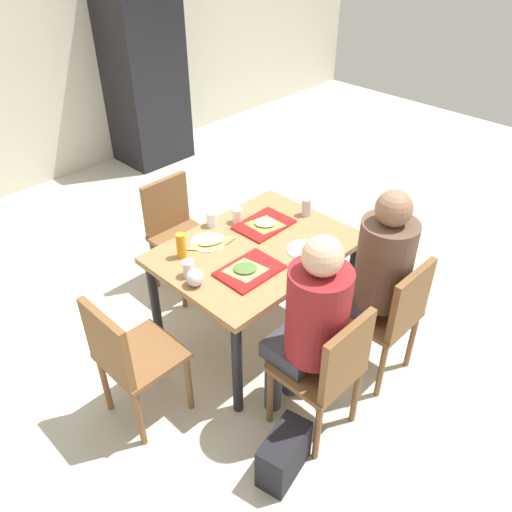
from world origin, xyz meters
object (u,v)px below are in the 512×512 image
Objects in this scene: soda_can at (307,207)px; drink_fridge at (144,73)px; condiment_bottle at (181,246)px; plastic_cup_a at (212,219)px; chair_near_left at (329,368)px; pizza_slice_c at (211,242)px; chair_left_end at (127,356)px; person_in_brown_jacket at (377,269)px; foil_bundle at (195,278)px; main_table at (256,258)px; tray_red_near at (250,270)px; person_in_red at (311,320)px; pizza_slice_a at (245,269)px; pizza_slice_b at (265,223)px; chair_near_right at (392,313)px; paper_plate_center at (208,242)px; tray_red_far at (264,225)px; chair_far_side at (176,227)px; handbag at (284,454)px; paper_plate_near_edge at (305,250)px; plastic_cup_c at (189,269)px; plastic_cup_b at (306,263)px; plastic_cup_d at (238,216)px.

drink_fridge reaches higher than soda_can.
plastic_cup_a is at bearing 20.17° from condiment_bottle.
chair_near_left is 1.07m from pizza_slice_c.
chair_left_end is 0.68× the size of person_in_brown_jacket.
pizza_slice_c is at bearing 35.46° from foil_bundle.
soda_can reaches higher than main_table.
foil_bundle is (-0.30, 0.13, 0.04)m from tray_red_near.
pizza_slice_a is (0.07, 0.54, 0.00)m from person_in_red.
chair_near_left is 3.28× the size of pizza_slice_b.
drink_fridge reaches higher than tray_red_near.
chair_near_right is 1.19m from paper_plate_center.
chair_near_right reaches higher than tray_red_far.
handbag is (-0.65, -1.66, -0.36)m from chair_far_side.
plastic_cup_c is (-0.66, 0.31, 0.05)m from paper_plate_near_edge.
chair_far_side is at bearing 72.87° from paper_plate_center.
pizza_slice_c is at bearing 117.93° from person_in_brown_jacket.
plastic_cup_b is at bearing -20.24° from chair_left_end.
chair_near_left is 1.09m from paper_plate_center.
plastic_cup_a and plastic_cup_b have the same top height.
paper_plate_near_edge is 0.69× the size of handbag.
chair_left_end is 8.57× the size of plastic_cup_d.
chair_near_right reaches higher than paper_plate_near_edge.
handbag is at bearing -68.40° from chair_left_end.
foil_bundle reaches higher than tray_red_near.
condiment_bottle is at bearing 124.24° from plastic_cup_b.
tray_red_far is at bearing -45.29° from plastic_cup_a.
soda_can reaches higher than handbag.
tray_red_near is 1.01m from handbag.
tray_red_far is 0.40m from paper_plate_center.
chair_near_left is 0.71m from tray_red_near.
pizza_slice_a reaches higher than tray_red_far.
plastic_cup_a is (0.20, 0.51, 0.03)m from pizza_slice_a.
chair_near_right is 0.68× the size of person_in_brown_jacket.
person_in_brown_jacket reaches higher than foil_bundle.
plastic_cup_c is at bearing -174.53° from tray_red_far.
pizza_slice_c is 2.16× the size of soda_can.
main_table is 0.99m from chair_left_end.
chair_far_side is at bearing 106.22° from pizza_slice_b.
tray_red_near is at bearing -143.70° from main_table.
pizza_slice_c is (-0.38, 0.10, -0.01)m from pizza_slice_b.
tray_red_near is 2.95× the size of soda_can.
person_in_red is 0.77m from plastic_cup_c.
plastic_cup_b is 0.05× the size of drink_fridge.
drink_fridge is (1.47, 2.99, 0.20)m from pizza_slice_a.
person_in_red is 5.76× the size of paper_plate_center.
plastic_cup_a is (0.15, 0.13, 0.05)m from paper_plate_center.
tray_red_near is 3.60× the size of plastic_cup_b.
plastic_cup_b is at bearing -88.57° from chair_far_side.
chair_left_end is 0.58m from plastic_cup_c.
drink_fridge is at bearing 58.54° from chair_far_side.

